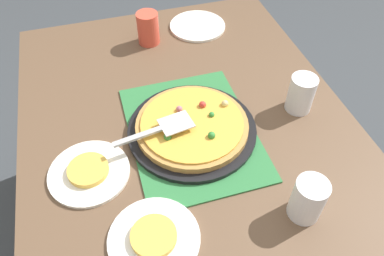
{
  "coord_description": "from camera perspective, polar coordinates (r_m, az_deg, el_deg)",
  "views": [
    {
      "loc": [
        0.71,
        -0.21,
        1.58
      ],
      "look_at": [
        0.0,
        0.0,
        0.77
      ],
      "focal_mm": 34.99,
      "sensor_mm": 36.0,
      "label": 1
    }
  ],
  "objects": [
    {
      "name": "ground_plane",
      "position": [
        1.75,
        -0.0,
        -17.22
      ],
      "size": [
        8.0,
        8.0,
        0.0
      ],
      "primitive_type": "plane",
      "color": "#3D4247"
    },
    {
      "name": "dining_table",
      "position": [
        1.2,
        -0.0,
        -4.16
      ],
      "size": [
        1.4,
        1.0,
        0.75
      ],
      "color": "brown",
      "rests_on": "ground_plane"
    },
    {
      "name": "placemat",
      "position": [
        1.11,
        -0.0,
        -0.59
      ],
      "size": [
        0.48,
        0.36,
        0.01
      ],
      "primitive_type": "cube",
      "color": "#2D753D",
      "rests_on": "dining_table"
    },
    {
      "name": "pizza_pan",
      "position": [
        1.1,
        -0.0,
        -0.24
      ],
      "size": [
        0.38,
        0.38,
        0.01
      ],
      "primitive_type": "cylinder",
      "color": "black",
      "rests_on": "placemat"
    },
    {
      "name": "pizza",
      "position": [
        1.09,
        0.01,
        0.47
      ],
      "size": [
        0.33,
        0.33,
        0.04
      ],
      "color": "#B78442",
      "rests_on": "pizza_pan"
    },
    {
      "name": "plate_near_left",
      "position": [
        0.92,
        -5.8,
        -16.44
      ],
      "size": [
        0.22,
        0.22,
        0.01
      ],
      "primitive_type": "cylinder",
      "color": "white",
      "rests_on": "dining_table"
    },
    {
      "name": "plate_far_right",
      "position": [
        1.05,
        -15.41,
        -6.57
      ],
      "size": [
        0.22,
        0.22,
        0.01
      ],
      "primitive_type": "cylinder",
      "color": "white",
      "rests_on": "dining_table"
    },
    {
      "name": "plate_side",
      "position": [
        1.54,
        0.84,
        15.29
      ],
      "size": [
        0.22,
        0.22,
        0.01
      ],
      "primitive_type": "cylinder",
      "color": "white",
      "rests_on": "dining_table"
    },
    {
      "name": "served_slice_left",
      "position": [
        0.91,
        -5.86,
        -16.08
      ],
      "size": [
        0.11,
        0.11,
        0.02
      ],
      "primitive_type": "cylinder",
      "color": "#EAB747",
      "rests_on": "plate_near_left"
    },
    {
      "name": "served_slice_right",
      "position": [
        1.04,
        -15.55,
        -6.15
      ],
      "size": [
        0.11,
        0.11,
        0.02
      ],
      "primitive_type": "cylinder",
      "color": "#EAB747",
      "rests_on": "plate_far_right"
    },
    {
      "name": "cup_near",
      "position": [
        1.44,
        -6.71,
        14.86
      ],
      "size": [
        0.08,
        0.08,
        0.12
      ],
      "primitive_type": "cylinder",
      "color": "#E04C38",
      "rests_on": "dining_table"
    },
    {
      "name": "cup_far",
      "position": [
        0.95,
        17.25,
        -10.34
      ],
      "size": [
        0.08,
        0.08,
        0.12
      ],
      "primitive_type": "cylinder",
      "color": "white",
      "rests_on": "dining_table"
    },
    {
      "name": "cup_corner",
      "position": [
        1.19,
        16.29,
        5.02
      ],
      "size": [
        0.08,
        0.08,
        0.12
      ],
      "primitive_type": "cylinder",
      "color": "white",
      "rests_on": "dining_table"
    },
    {
      "name": "pizza_server",
      "position": [
        1.04,
        -4.85,
        -0.1
      ],
      "size": [
        0.08,
        0.23,
        0.01
      ],
      "color": "silver",
      "rests_on": "pizza"
    }
  ]
}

